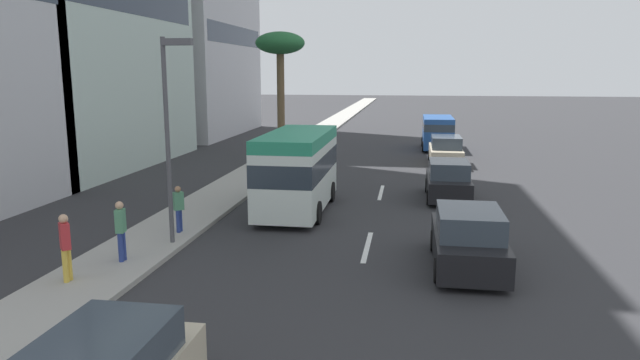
{
  "coord_description": "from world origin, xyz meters",
  "views": [
    {
      "loc": [
        -3.94,
        -1.22,
        5.4
      ],
      "look_at": [
        17.79,
        2.21,
        1.23
      ],
      "focal_mm": 32.15,
      "sensor_mm": 36.0,
      "label": 1
    }
  ],
  "objects": [
    {
      "name": "ground_plane",
      "position": [
        31.5,
        0.0,
        0.0
      ],
      "size": [
        198.0,
        198.0,
        0.0
      ],
      "primitive_type": "plane",
      "color": "#2D2D30"
    },
    {
      "name": "sidewalk_right",
      "position": [
        31.5,
        6.88,
        0.07
      ],
      "size": [
        162.0,
        2.5,
        0.15
      ],
      "primitive_type": "cube",
      "color": "#9E9B93",
      "rests_on": "ground_plane"
    },
    {
      "name": "lane_stripe_mid",
      "position": [
        13.3,
        0.0,
        0.01
      ],
      "size": [
        3.2,
        0.16,
        0.01
      ],
      "primitive_type": "cube",
      "color": "silver",
      "rests_on": "ground_plane"
    },
    {
      "name": "lane_stripe_far",
      "position": [
        21.59,
        0.0,
        0.01
      ],
      "size": [
        3.2,
        0.16,
        0.01
      ],
      "primitive_type": "cube",
      "color": "silver",
      "rests_on": "ground_plane"
    },
    {
      "name": "car_lead",
      "position": [
        30.23,
        -3.32,
        0.8
      ],
      "size": [
        4.68,
        1.88,
        1.69
      ],
      "color": "beige",
      "rests_on": "ground_plane"
    },
    {
      "name": "minibus_third",
      "position": [
        17.61,
        3.06,
        1.7
      ],
      "size": [
        6.36,
        2.38,
        3.1
      ],
      "rotation": [
        0.0,
        0.0,
        3.14
      ],
      "color": "silver",
      "rests_on": "ground_plane"
    },
    {
      "name": "car_fourth",
      "position": [
        11.8,
        -2.9,
        0.8
      ],
      "size": [
        4.33,
        1.92,
        1.7
      ],
      "color": "black",
      "rests_on": "ground_plane"
    },
    {
      "name": "car_fifth",
      "position": [
        20.67,
        -2.89,
        0.79
      ],
      "size": [
        4.09,
        1.83,
        1.68
      ],
      "color": "black",
      "rests_on": "ground_plane"
    },
    {
      "name": "van_sixth",
      "position": [
        36.95,
        -3.13,
        1.31
      ],
      "size": [
        4.94,
        2.14,
        2.29
      ],
      "color": "#1E478C",
      "rests_on": "ground_plane"
    },
    {
      "name": "pedestrian_near_lamp",
      "position": [
        10.44,
        6.68,
        1.1
      ],
      "size": [
        0.35,
        0.27,
        1.72
      ],
      "rotation": [
        0.0,
        0.0,
        0.17
      ],
      "color": "navy",
      "rests_on": "sidewalk_right"
    },
    {
      "name": "pedestrian_mid_block",
      "position": [
        8.74,
        7.27,
        1.12
      ],
      "size": [
        0.39,
        0.38,
        1.75
      ],
      "rotation": [
        0.0,
        0.0,
        3.87
      ],
      "color": "gold",
      "rests_on": "sidewalk_right"
    },
    {
      "name": "pedestrian_by_tree",
      "position": [
        13.52,
        6.27,
        0.99
      ],
      "size": [
        0.38,
        0.38,
        1.55
      ],
      "rotation": [
        0.0,
        0.0,
        2.32
      ],
      "color": "navy",
      "rests_on": "sidewalk_right"
    },
    {
      "name": "palm_tree",
      "position": [
        31.83,
        6.94,
        6.78
      ],
      "size": [
        3.08,
        3.08,
        7.7
      ],
      "color": "brown",
      "rests_on": "sidewalk_right"
    },
    {
      "name": "street_lamp",
      "position": [
        12.37,
        5.91,
        4.05
      ],
      "size": [
        0.24,
        0.97,
        6.25
      ],
      "color": "#4C4C51",
      "rests_on": "sidewalk_right"
    }
  ]
}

